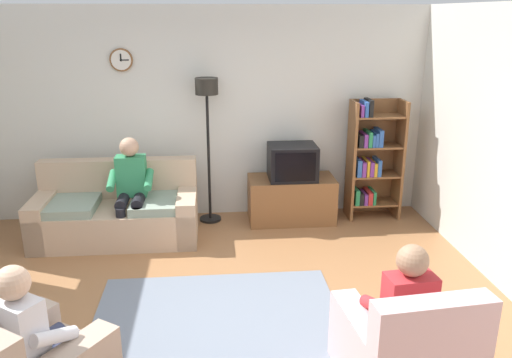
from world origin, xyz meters
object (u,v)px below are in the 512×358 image
at_px(tv, 292,162).
at_px(person_on_couch, 131,185).
at_px(couch, 117,213).
at_px(bookshelf, 371,159).
at_px(tv_stand, 291,199).
at_px(armchair_near_bookshelf, 403,352).
at_px(person_in_left_armchair, 33,332).
at_px(floor_lamp, 207,111).
at_px(person_in_right_armchair, 402,306).

height_order(tv, person_on_couch, person_on_couch).
xyz_separation_m(couch, bookshelf, (3.21, 0.43, 0.48)).
bearing_deg(couch, person_on_couch, -28.18).
relative_size(tv_stand, person_on_couch, 0.89).
bearing_deg(person_on_couch, couch, 151.82).
height_order(bookshelf, armchair_near_bookshelf, bookshelf).
xyz_separation_m(person_on_couch, person_in_left_armchair, (-0.26, -2.72, -0.09)).
bearing_deg(person_in_left_armchair, floor_lamp, 70.56).
relative_size(tv, floor_lamp, 0.32).
bearing_deg(armchair_near_bookshelf, tv_stand, 95.47).
xyz_separation_m(floor_lamp, person_on_couch, (-0.90, -0.57, -0.75)).
bearing_deg(couch, person_in_right_armchair, -48.18).
height_order(floor_lamp, person_on_couch, floor_lamp).
xyz_separation_m(armchair_near_bookshelf, person_in_left_armchair, (-2.52, 0.01, 0.32)).
relative_size(person_on_couch, person_in_left_armchair, 1.11).
bearing_deg(couch, bookshelf, 7.58).
distance_m(couch, tv, 2.24).
bearing_deg(person_in_left_armchair, tv_stand, 55.23).
bearing_deg(person_in_left_armchair, bookshelf, 44.95).
bearing_deg(tv, person_on_couch, -167.19).
bearing_deg(person_on_couch, person_in_right_armchair, -49.50).
height_order(tv, floor_lamp, floor_lamp).
bearing_deg(floor_lamp, bookshelf, -0.84).
bearing_deg(couch, person_in_left_armchair, -91.06).
relative_size(bookshelf, floor_lamp, 0.85).
height_order(armchair_near_bookshelf, person_in_right_armchair, person_in_right_armchair).
distance_m(tv_stand, person_in_left_armchair, 3.90).
xyz_separation_m(tv, person_on_couch, (-1.96, -0.45, -0.10)).
distance_m(tv_stand, armchair_near_bookshelf, 3.21).
relative_size(tv_stand, person_in_left_armchair, 0.98).
bearing_deg(armchair_near_bookshelf, person_in_left_armchair, 179.84).
relative_size(tv_stand, floor_lamp, 0.59).
xyz_separation_m(couch, floor_lamp, (1.11, 0.46, 1.14)).
relative_size(couch, person_on_couch, 1.54).
bearing_deg(tv_stand, floor_lamp, 174.63).
height_order(person_on_couch, person_in_right_armchair, person_on_couch).
distance_m(tv, bookshelf, 1.05).
height_order(tv_stand, person_in_left_armchair, person_in_left_armchair).
distance_m(tv_stand, person_in_right_armchair, 3.14).
bearing_deg(person_in_right_armchair, floor_lamp, 112.84).
distance_m(couch, floor_lamp, 1.65).
bearing_deg(person_in_left_armchair, couch, 88.94).
height_order(couch, bookshelf, bookshelf).
height_order(tv_stand, person_on_couch, person_on_couch).
relative_size(tv_stand, tv, 1.83).
bearing_deg(couch, tv, 8.80).
xyz_separation_m(tv_stand, bookshelf, (1.05, 0.07, 0.50)).
xyz_separation_m(tv_stand, armchair_near_bookshelf, (0.31, -3.20, -0.00)).
bearing_deg(bookshelf, person_on_couch, -169.87).
height_order(tv, armchair_near_bookshelf, tv).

